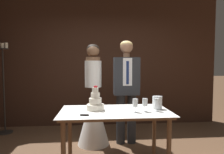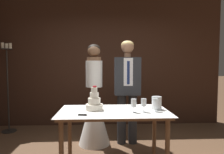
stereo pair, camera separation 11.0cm
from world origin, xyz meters
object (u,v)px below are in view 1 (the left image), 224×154
at_px(cake_knife, 90,115).
at_px(wine_glass_far, 157,103).
at_px(wine_glass_near, 135,103).
at_px(cake_table, 115,118).
at_px(hurricane_candle, 157,103).
at_px(tiered_cake, 95,103).
at_px(wine_glass_middle, 145,103).
at_px(groom, 126,85).
at_px(bride, 93,108).
at_px(candle_stand, 4,88).

distance_m(cake_knife, wine_glass_far, 0.86).
height_order(wine_glass_near, wine_glass_far, wine_glass_near).
distance_m(cake_table, hurricane_candle, 0.60).
bearing_deg(wine_glass_near, tiered_cake, 161.93).
bearing_deg(wine_glass_far, cake_table, 170.92).
height_order(tiered_cake, wine_glass_near, tiered_cake).
relative_size(cake_knife, wine_glass_far, 2.33).
distance_m(wine_glass_middle, groom, 0.95).
relative_size(wine_glass_near, groom, 0.10).
height_order(cake_table, tiered_cake, tiered_cake).
relative_size(wine_glass_middle, bride, 0.10).
height_order(tiered_cake, candle_stand, candle_stand).
bearing_deg(cake_table, groom, 71.56).
bearing_deg(wine_glass_far, groom, 104.63).
distance_m(cake_knife, groom, 1.26).
bearing_deg(bride, cake_knife, -91.52).
bearing_deg(tiered_cake, hurricane_candle, -0.52).
bearing_deg(cake_table, tiered_cake, 168.12).
xyz_separation_m(wine_glass_middle, candle_stand, (-2.42, 1.65, 0.01)).
xyz_separation_m(cake_table, wine_glass_middle, (0.37, -0.09, 0.21)).
height_order(wine_glass_far, candle_stand, candle_stand).
height_order(cake_knife, candle_stand, candle_stand).
distance_m(cake_table, wine_glass_near, 0.34).
bearing_deg(wine_glass_near, wine_glass_middle, 7.36).
distance_m(tiered_cake, bride, 0.83).
height_order(tiered_cake, wine_glass_middle, tiered_cake).
bearing_deg(tiered_cake, wine_glass_near, -18.07).
xyz_separation_m(cake_knife, candle_stand, (-1.74, 1.80, 0.12)).
bearing_deg(cake_knife, wine_glass_middle, 19.10).
bearing_deg(wine_glass_far, bride, 130.93).
bearing_deg(wine_glass_middle, wine_glass_near, -172.64).
bearing_deg(hurricane_candle, wine_glass_far, -109.94).
bearing_deg(wine_glass_near, groom, 87.64).
bearing_deg(bride, candle_stand, 158.14).
xyz_separation_m(wine_glass_near, groom, (0.04, 0.96, 0.12)).
distance_m(cake_table, cake_knife, 0.41).
height_order(cake_table, wine_glass_far, wine_glass_far).
xyz_separation_m(wine_glass_middle, hurricane_candle, (0.20, 0.14, -0.03)).
bearing_deg(groom, bride, 179.95).
bearing_deg(cake_table, cake_knife, -142.51).
bearing_deg(bride, wine_glass_middle, -55.18).
bearing_deg(candle_stand, groom, -16.91).
distance_m(wine_glass_near, candle_stand, 2.84).
height_order(wine_glass_near, bride, bride).
bearing_deg(cake_knife, cake_table, 44.42).
bearing_deg(bride, tiered_cake, -87.60).
xyz_separation_m(cake_knife, wine_glass_far, (0.84, 0.16, 0.10)).
relative_size(cake_table, wine_glass_far, 8.55).
bearing_deg(cake_knife, wine_glass_far, 17.42).
relative_size(hurricane_candle, groom, 0.10).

